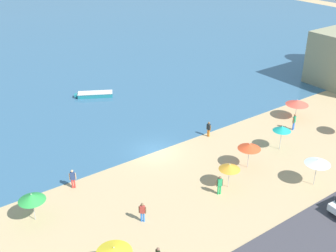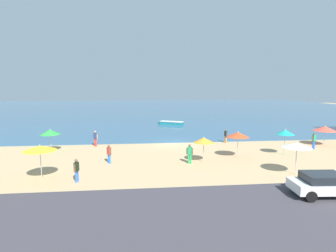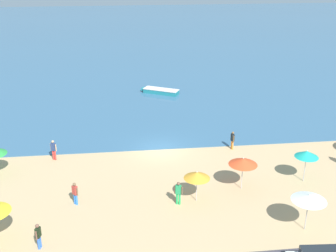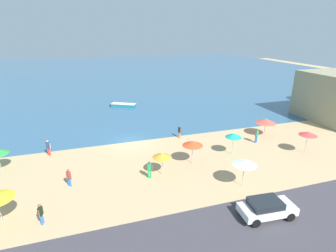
{
  "view_description": "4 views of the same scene",
  "coord_description": "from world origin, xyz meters",
  "px_view_note": "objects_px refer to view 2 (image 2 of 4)",
  "views": [
    {
      "loc": [
        -19.38,
        -28.76,
        20.2
      ],
      "look_at": [
        2.04,
        0.78,
        1.84
      ],
      "focal_mm": 45.0,
      "sensor_mm": 36.0,
      "label": 1
    },
    {
      "loc": [
        -3.7,
        -29.97,
        6.35
      ],
      "look_at": [
        -0.47,
        1.57,
        1.8
      ],
      "focal_mm": 28.0,
      "sensor_mm": 36.0,
      "label": 2
    },
    {
      "loc": [
        -3.13,
        -32.55,
        15.59
      ],
      "look_at": [
        0.84,
        1.75,
        1.45
      ],
      "focal_mm": 45.0,
      "sensor_mm": 36.0,
      "label": 3
    },
    {
      "loc": [
        -4.32,
        -28.81,
        12.6
      ],
      "look_at": [
        4.84,
        0.08,
        1.49
      ],
      "focal_mm": 28.0,
      "sensor_mm": 36.0,
      "label": 4
    }
  ],
  "objects_px": {
    "bather_4": "(190,153)",
    "parked_car_1": "(325,184)",
    "beach_umbrella_4": "(238,135)",
    "bather_2": "(77,169)",
    "beach_umbrella_2": "(204,140)",
    "beach_umbrella_0": "(40,148)",
    "bather_3": "(226,135)",
    "bather_1": "(109,153)",
    "beach_umbrella_7": "(285,132)",
    "beach_umbrella_5": "(325,129)",
    "bather_5": "(95,138)",
    "beach_umbrella_3": "(297,145)",
    "bather_0": "(314,140)",
    "skiff_nearshore": "(171,123)",
    "beach_umbrella_8": "(50,132)"
  },
  "relations": [
    {
      "from": "beach_umbrella_0",
      "to": "beach_umbrella_3",
      "type": "xyz_separation_m",
      "value": [
        18.39,
        -0.88,
        -0.01
      ]
    },
    {
      "from": "bather_5",
      "to": "skiff_nearshore",
      "type": "bearing_deg",
      "value": 57.8
    },
    {
      "from": "beach_umbrella_8",
      "to": "skiff_nearshore",
      "type": "relative_size",
      "value": 0.52
    },
    {
      "from": "beach_umbrella_3",
      "to": "parked_car_1",
      "type": "xyz_separation_m",
      "value": [
        -0.63,
        -3.98,
        -1.45
      ]
    },
    {
      "from": "beach_umbrella_0",
      "to": "bather_2",
      "type": "xyz_separation_m",
      "value": [
        2.62,
        -0.84,
        -1.33
      ]
    },
    {
      "from": "beach_umbrella_3",
      "to": "beach_umbrella_8",
      "type": "distance_m",
      "value": 22.46
    },
    {
      "from": "beach_umbrella_7",
      "to": "skiff_nearshore",
      "type": "bearing_deg",
      "value": 110.87
    },
    {
      "from": "bather_0",
      "to": "bather_2",
      "type": "bearing_deg",
      "value": -161.43
    },
    {
      "from": "bather_5",
      "to": "parked_car_1",
      "type": "bearing_deg",
      "value": -44.14
    },
    {
      "from": "bather_5",
      "to": "beach_umbrella_3",
      "type": "bearing_deg",
      "value": -34.66
    },
    {
      "from": "beach_umbrella_8",
      "to": "parked_car_1",
      "type": "bearing_deg",
      "value": -33.69
    },
    {
      "from": "beach_umbrella_2",
      "to": "beach_umbrella_8",
      "type": "relative_size",
      "value": 0.96
    },
    {
      "from": "beach_umbrella_7",
      "to": "bather_4",
      "type": "height_order",
      "value": "beach_umbrella_7"
    },
    {
      "from": "bather_3",
      "to": "bather_5",
      "type": "distance_m",
      "value": 14.94
    },
    {
      "from": "bather_3",
      "to": "bather_5",
      "type": "bearing_deg",
      "value": -178.75
    },
    {
      "from": "beach_umbrella_5",
      "to": "beach_umbrella_8",
      "type": "relative_size",
      "value": 1.06
    },
    {
      "from": "beach_umbrella_2",
      "to": "bather_1",
      "type": "bearing_deg",
      "value": 176.59
    },
    {
      "from": "beach_umbrella_5",
      "to": "bather_0",
      "type": "bearing_deg",
      "value": -145.05
    },
    {
      "from": "beach_umbrella_0",
      "to": "bather_4",
      "type": "xyz_separation_m",
      "value": [
        11.11,
        2.78,
        -1.29
      ]
    },
    {
      "from": "beach_umbrella_0",
      "to": "bather_1",
      "type": "relative_size",
      "value": 1.52
    },
    {
      "from": "beach_umbrella_4",
      "to": "bather_2",
      "type": "distance_m",
      "value": 14.27
    },
    {
      "from": "beach_umbrella_8",
      "to": "bather_4",
      "type": "relative_size",
      "value": 1.39
    },
    {
      "from": "bather_1",
      "to": "parked_car_1",
      "type": "xyz_separation_m",
      "value": [
        13.49,
        -8.41,
        -0.13
      ]
    },
    {
      "from": "bather_3",
      "to": "bather_4",
      "type": "height_order",
      "value": "bather_4"
    },
    {
      "from": "beach_umbrella_2",
      "to": "bather_2",
      "type": "distance_m",
      "value": 10.57
    },
    {
      "from": "parked_car_1",
      "to": "beach_umbrella_2",
      "type": "bearing_deg",
      "value": 124.18
    },
    {
      "from": "bather_2",
      "to": "bather_3",
      "type": "height_order",
      "value": "bather_3"
    },
    {
      "from": "beach_umbrella_4",
      "to": "bather_5",
      "type": "relative_size",
      "value": 1.41
    },
    {
      "from": "beach_umbrella_0",
      "to": "parked_car_1",
      "type": "relative_size",
      "value": 0.62
    },
    {
      "from": "beach_umbrella_3",
      "to": "bather_0",
      "type": "bearing_deg",
      "value": 48.58
    },
    {
      "from": "parked_car_1",
      "to": "beach_umbrella_4",
      "type": "bearing_deg",
      "value": 101.69
    },
    {
      "from": "beach_umbrella_5",
      "to": "beach_umbrella_2",
      "type": "bearing_deg",
      "value": -160.59
    },
    {
      "from": "beach_umbrella_2",
      "to": "bather_2",
      "type": "bearing_deg",
      "value": -158.2
    },
    {
      "from": "beach_umbrella_8",
      "to": "parked_car_1",
      "type": "xyz_separation_m",
      "value": [
        19.84,
        -13.23,
        -1.23
      ]
    },
    {
      "from": "beach_umbrella_5",
      "to": "bather_1",
      "type": "xyz_separation_m",
      "value": [
        -23.23,
        -4.85,
        -1.0
      ]
    },
    {
      "from": "bather_3",
      "to": "bather_4",
      "type": "distance_m",
      "value": 9.89
    },
    {
      "from": "bather_3",
      "to": "parked_car_1",
      "type": "relative_size",
      "value": 0.4
    },
    {
      "from": "beach_umbrella_0",
      "to": "beach_umbrella_4",
      "type": "distance_m",
      "value": 16.45
    },
    {
      "from": "bather_4",
      "to": "parked_car_1",
      "type": "xyz_separation_m",
      "value": [
        6.66,
        -7.64,
        -0.16
      ]
    },
    {
      "from": "bather_3",
      "to": "bather_1",
      "type": "bearing_deg",
      "value": -150.14
    },
    {
      "from": "bather_1",
      "to": "parked_car_1",
      "type": "height_order",
      "value": "bather_1"
    },
    {
      "from": "beach_umbrella_5",
      "to": "bather_3",
      "type": "xyz_separation_m",
      "value": [
        -10.61,
        2.4,
        -1.0
      ]
    },
    {
      "from": "bather_5",
      "to": "parked_car_1",
      "type": "height_order",
      "value": "bather_5"
    },
    {
      "from": "beach_umbrella_2",
      "to": "bather_0",
      "type": "bearing_deg",
      "value": 15.99
    },
    {
      "from": "beach_umbrella_4",
      "to": "bather_1",
      "type": "distance_m",
      "value": 11.69
    },
    {
      "from": "beach_umbrella_8",
      "to": "bather_3",
      "type": "height_order",
      "value": "beach_umbrella_8"
    },
    {
      "from": "beach_umbrella_2",
      "to": "bather_5",
      "type": "bearing_deg",
      "value": 144.6
    },
    {
      "from": "skiff_nearshore",
      "to": "beach_umbrella_8",
      "type": "bearing_deg",
      "value": -127.81
    },
    {
      "from": "bather_0",
      "to": "bather_4",
      "type": "bearing_deg",
      "value": -164.29
    },
    {
      "from": "bather_0",
      "to": "bather_1",
      "type": "xyz_separation_m",
      "value": [
        -20.82,
        -3.16,
        -0.08
      ]
    }
  ]
}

